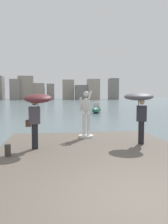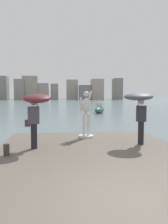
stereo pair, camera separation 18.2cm
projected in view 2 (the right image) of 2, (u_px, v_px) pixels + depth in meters
name	position (u px, v px, depth m)	size (l,w,h in m)	color
ground_plane	(63.00, 107.00, 43.48)	(400.00, 400.00, 0.00)	slate
pier	(100.00, 171.00, 6.05)	(6.52, 10.40, 0.40)	#60564C
statue_white_figure	(86.00, 116.00, 9.78)	(0.66, 0.89, 2.09)	silver
onlooker_left	(36.00, 105.00, 7.67)	(0.99, 1.02, 1.98)	black
onlooker_right	(139.00, 102.00, 8.37)	(1.44, 1.45, 2.00)	black
mooring_bollard	(6.00, 150.00, 6.79)	(0.18, 0.18, 0.36)	#38332D
boat_far	(99.00, 109.00, 28.90)	(2.28, 3.39, 1.40)	#336B5B
distant_skyline	(55.00, 90.00, 126.81)	(73.93, 11.86, 13.30)	gray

